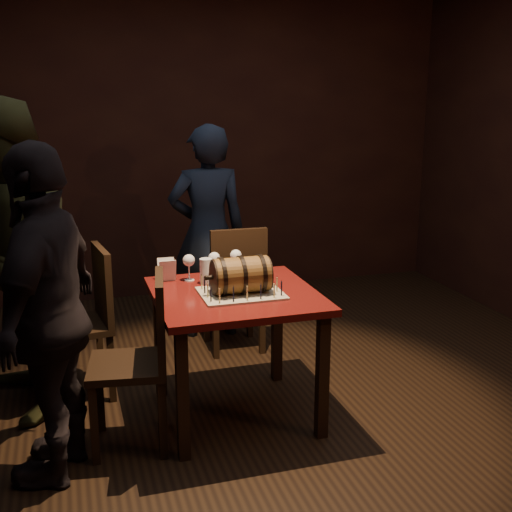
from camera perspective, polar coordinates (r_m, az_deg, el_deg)
The scene contains 16 objects.
room_shell at distance 3.44m, azimuth 0.43°, elevation 7.09°, with size 5.04×5.04×2.80m.
pub_table at distance 3.63m, azimuth -1.87°, elevation -4.89°, with size 0.90×0.90×0.75m.
cake_board at distance 3.55m, azimuth -1.34°, elevation -3.34°, with size 0.45×0.35×0.01m, color #A59E85.
barrel_cake at distance 3.52m, azimuth -1.36°, elevation -1.70°, with size 0.37×0.22×0.22m.
birthday_candles at distance 3.54m, azimuth -1.34°, elevation -2.62°, with size 0.40×0.30×0.09m.
wine_glass_left at distance 3.80m, azimuth -5.99°, elevation -0.50°, with size 0.07×0.07×0.16m.
wine_glass_mid at distance 3.84m, azimuth -3.73°, elevation -0.29°, with size 0.07×0.07×0.16m.
wine_glass_right at distance 3.89m, azimuth -1.80°, elevation -0.06°, with size 0.07×0.07×0.16m.
pint_of_ale at distance 3.74m, azimuth -4.48°, elevation -1.40°, with size 0.07×0.07×0.15m.
menu_card at distance 3.82m, azimuth -7.92°, elevation -1.26°, with size 0.10×0.05×0.13m, color white, non-canonical shape.
chair_back at distance 4.57m, azimuth -1.81°, elevation -2.36°, with size 0.41×0.41×0.93m.
chair_left_rear at distance 4.06m, azimuth -14.72°, elevation -5.00°, with size 0.45×0.45×0.93m.
chair_left_front at distance 3.43m, azimuth -10.04°, elevation -8.42°, with size 0.45×0.45×0.93m.
person_back at distance 4.86m, azimuth -4.32°, elevation 2.11°, with size 0.59×0.39×1.62m, color #171F2F.
person_left_rear at distance 3.84m, azimuth -21.12°, elevation -0.57°, with size 0.88×0.69×1.82m, color #383A1D.
person_left_front at distance 3.18m, azimuth -17.89°, elevation -5.05°, with size 0.96×0.40×1.64m, color black.
Camera 1 is at (-1.02, -3.26, 1.84)m, focal length 45.00 mm.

